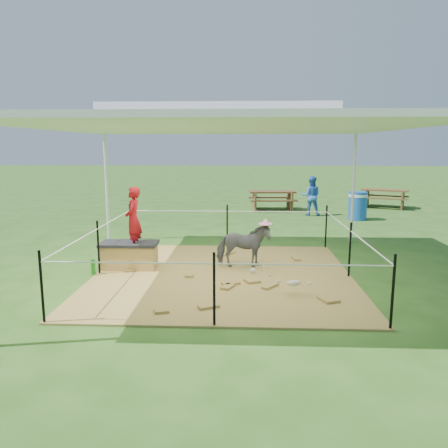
{
  "coord_description": "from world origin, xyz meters",
  "views": [
    {
      "loc": [
        0.36,
        -7.58,
        2.32
      ],
      "look_at": [
        0.0,
        0.6,
        0.85
      ],
      "focal_mm": 35.0,
      "sensor_mm": 36.0,
      "label": 1
    }
  ],
  "objects_px": {
    "picnic_table_far": "(384,198)",
    "straw_bale": "(130,256)",
    "green_bottle": "(93,267)",
    "pony": "(243,246)",
    "trash_barrel": "(358,206)",
    "picnic_table_near": "(272,200)",
    "woman": "(133,214)",
    "foal": "(294,281)",
    "distant_person": "(311,196)"
  },
  "relations": [
    {
      "from": "foal",
      "to": "picnic_table_near",
      "type": "relative_size",
      "value": 0.46
    },
    {
      "from": "trash_barrel",
      "to": "picnic_table_far",
      "type": "bearing_deg",
      "value": 58.87
    },
    {
      "from": "pony",
      "to": "trash_barrel",
      "type": "relative_size",
      "value": 1.12
    },
    {
      "from": "straw_bale",
      "to": "picnic_table_near",
      "type": "bearing_deg",
      "value": 68.14
    },
    {
      "from": "pony",
      "to": "foal",
      "type": "relative_size",
      "value": 1.29
    },
    {
      "from": "foal",
      "to": "green_bottle",
      "type": "bearing_deg",
      "value": 144.9
    },
    {
      "from": "pony",
      "to": "trash_barrel",
      "type": "height_order",
      "value": "trash_barrel"
    },
    {
      "from": "straw_bale",
      "to": "distant_person",
      "type": "bearing_deg",
      "value": 56.84
    },
    {
      "from": "green_bottle",
      "to": "distant_person",
      "type": "xyz_separation_m",
      "value": [
        4.98,
        7.23,
        0.49
      ]
    },
    {
      "from": "straw_bale",
      "to": "distant_person",
      "type": "xyz_separation_m",
      "value": [
        4.43,
        6.78,
        0.41
      ]
    },
    {
      "from": "pony",
      "to": "straw_bale",
      "type": "bearing_deg",
      "value": 89.08
    },
    {
      "from": "trash_barrel",
      "to": "distant_person",
      "type": "xyz_separation_m",
      "value": [
        -1.34,
        0.86,
        0.21
      ]
    },
    {
      "from": "foal",
      "to": "trash_barrel",
      "type": "xyz_separation_m",
      "value": [
        2.83,
        7.32,
        0.2
      ]
    },
    {
      "from": "picnic_table_near",
      "to": "picnic_table_far",
      "type": "xyz_separation_m",
      "value": [
        4.31,
        0.82,
        0.0
      ]
    },
    {
      "from": "foal",
      "to": "picnic_table_far",
      "type": "bearing_deg",
      "value": 45.82
    },
    {
      "from": "trash_barrel",
      "to": "straw_bale",
      "type": "bearing_deg",
      "value": -134.25
    },
    {
      "from": "picnic_table_near",
      "to": "green_bottle",
      "type": "bearing_deg",
      "value": -117.41
    },
    {
      "from": "straw_bale",
      "to": "woman",
      "type": "bearing_deg",
      "value": 0.0
    },
    {
      "from": "distant_person",
      "to": "picnic_table_far",
      "type": "bearing_deg",
      "value": -139.71
    },
    {
      "from": "straw_bale",
      "to": "picnic_table_far",
      "type": "relative_size",
      "value": 0.6
    },
    {
      "from": "straw_bale",
      "to": "picnic_table_near",
      "type": "height_order",
      "value": "picnic_table_near"
    },
    {
      "from": "straw_bale",
      "to": "trash_barrel",
      "type": "relative_size",
      "value": 1.12
    },
    {
      "from": "picnic_table_far",
      "to": "straw_bale",
      "type": "bearing_deg",
      "value": -107.57
    },
    {
      "from": "straw_bale",
      "to": "trash_barrel",
      "type": "height_order",
      "value": "trash_barrel"
    },
    {
      "from": "woman",
      "to": "foal",
      "type": "xyz_separation_m",
      "value": [
        2.85,
        -1.39,
        -0.83
      ]
    },
    {
      "from": "straw_bale",
      "to": "pony",
      "type": "xyz_separation_m",
      "value": [
        2.15,
        0.15,
        0.2
      ]
    },
    {
      "from": "straw_bale",
      "to": "trash_barrel",
      "type": "bearing_deg",
      "value": 45.75
    },
    {
      "from": "green_bottle",
      "to": "pony",
      "type": "bearing_deg",
      "value": 12.43
    },
    {
      "from": "woman",
      "to": "foal",
      "type": "distance_m",
      "value": 3.27
    },
    {
      "from": "pony",
      "to": "picnic_table_far",
      "type": "bearing_deg",
      "value": -36.54
    },
    {
      "from": "straw_bale",
      "to": "picnic_table_far",
      "type": "height_order",
      "value": "picnic_table_far"
    },
    {
      "from": "picnic_table_near",
      "to": "distant_person",
      "type": "distance_m",
      "value": 1.75
    },
    {
      "from": "woman",
      "to": "pony",
      "type": "distance_m",
      "value": 2.15
    },
    {
      "from": "green_bottle",
      "to": "foal",
      "type": "xyz_separation_m",
      "value": [
        3.5,
        -0.94,
        0.08
      ]
    },
    {
      "from": "trash_barrel",
      "to": "distant_person",
      "type": "relative_size",
      "value": 0.68
    },
    {
      "from": "green_bottle",
      "to": "picnic_table_near",
      "type": "bearing_deg",
      "value": 66.02
    },
    {
      "from": "straw_bale",
      "to": "pony",
      "type": "bearing_deg",
      "value": 3.87
    },
    {
      "from": "woman",
      "to": "trash_barrel",
      "type": "xyz_separation_m",
      "value": [
        5.67,
        5.93,
        -0.63
      ]
    },
    {
      "from": "picnic_table_near",
      "to": "distant_person",
      "type": "xyz_separation_m",
      "value": [
        1.22,
        -1.21,
        0.31
      ]
    },
    {
      "from": "green_bottle",
      "to": "foal",
      "type": "height_order",
      "value": "foal"
    },
    {
      "from": "picnic_table_far",
      "to": "woman",
      "type": "bearing_deg",
      "value": -107.19
    },
    {
      "from": "distant_person",
      "to": "trash_barrel",
      "type": "bearing_deg",
      "value": 154.34
    },
    {
      "from": "woman",
      "to": "picnic_table_far",
      "type": "xyz_separation_m",
      "value": [
        7.42,
        8.81,
        -0.72
      ]
    },
    {
      "from": "pony",
      "to": "distant_person",
      "type": "height_order",
      "value": "distant_person"
    },
    {
      "from": "green_bottle",
      "to": "picnic_table_near",
      "type": "relative_size",
      "value": 0.17
    },
    {
      "from": "green_bottle",
      "to": "foal",
      "type": "relative_size",
      "value": 0.36
    },
    {
      "from": "trash_barrel",
      "to": "picnic_table_far",
      "type": "xyz_separation_m",
      "value": [
        1.74,
        2.89,
        -0.1
      ]
    },
    {
      "from": "foal",
      "to": "picnic_table_near",
      "type": "distance_m",
      "value": 9.39
    },
    {
      "from": "straw_bale",
      "to": "picnic_table_near",
      "type": "relative_size",
      "value": 0.6
    },
    {
      "from": "pony",
      "to": "picnic_table_near",
      "type": "relative_size",
      "value": 0.6
    }
  ]
}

